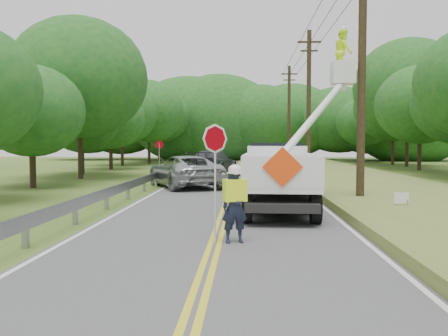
{
  "coord_description": "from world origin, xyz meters",
  "views": [
    {
      "loc": [
        0.7,
        -9.02,
        2.29
      ],
      "look_at": [
        0.0,
        6.0,
        1.5
      ],
      "focal_mm": 38.05,
      "sensor_mm": 36.0,
      "label": 1
    }
  ],
  "objects": [
    {
      "name": "road",
      "position": [
        0.0,
        14.0,
        0.01
      ],
      "size": [
        7.2,
        96.0,
        0.03
      ],
      "color": "#4E4E50",
      "rests_on": "ground"
    },
    {
      "name": "guardrail",
      "position": [
        -4.02,
        14.91,
        0.55
      ],
      "size": [
        0.18,
        48.0,
        0.77
      ],
      "color": "gray",
      "rests_on": "ground"
    },
    {
      "name": "utility_poles",
      "position": [
        5.0,
        17.02,
        5.27
      ],
      "size": [
        1.6,
        43.3,
        10.0
      ],
      "color": "black",
      "rests_on": "ground"
    },
    {
      "name": "suv_darkgrey",
      "position": [
        -1.7,
        25.64,
        0.89
      ],
      "size": [
        3.66,
        6.39,
        1.74
      ],
      "primitive_type": "imported",
      "rotation": [
        0.0,
        0.0,
        2.93
      ],
      "color": "#36393F",
      "rests_on": "road"
    },
    {
      "name": "stop_sign_permanent",
      "position": [
        -4.71,
        20.35,
        1.62
      ],
      "size": [
        0.51,
        0.17,
        2.46
      ],
      "color": "gray",
      "rests_on": "ground"
    },
    {
      "name": "ground",
      "position": [
        0.0,
        0.0,
        0.0
      ],
      "size": [
        140.0,
        140.0,
        0.0
      ],
      "primitive_type": "plane",
      "color": "#375621",
      "rests_on": "ground"
    },
    {
      "name": "bucket_truck",
      "position": [
        2.02,
        7.83,
        1.5
      ],
      "size": [
        4.15,
        6.65,
        6.49
      ],
      "color": "black",
      "rests_on": "road"
    },
    {
      "name": "treeline_left",
      "position": [
        -10.36,
        29.14,
        5.37
      ],
      "size": [
        9.86,
        55.55,
        10.28
      ],
      "color": "#332319",
      "rests_on": "ground"
    },
    {
      "name": "tall_grass_verge",
      "position": [
        7.1,
        14.0,
        0.15
      ],
      "size": [
        7.0,
        96.0,
        0.3
      ],
      "primitive_type": "cube",
      "color": "#576F2C",
      "rests_on": "ground"
    },
    {
      "name": "suv_silver",
      "position": [
        -2.48,
        15.41,
        0.84
      ],
      "size": [
        4.89,
        6.46,
        1.63
      ],
      "primitive_type": "imported",
      "rotation": [
        0.0,
        0.0,
        3.57
      ],
      "color": "#B0B3B6",
      "rests_on": "road"
    },
    {
      "name": "treeline_horizon",
      "position": [
        1.66,
        56.06,
        5.5
      ],
      "size": [
        57.53,
        14.99,
        12.45
      ],
      "color": "#1A4E1E",
      "rests_on": "ground"
    },
    {
      "name": "yard_sign",
      "position": [
        5.67,
        6.31,
        0.51
      ],
      "size": [
        0.49,
        0.1,
        0.71
      ],
      "color": "white",
      "rests_on": "ground"
    },
    {
      "name": "flagger",
      "position": [
        0.43,
        1.69,
        0.98
      ],
      "size": [
        1.06,
        0.57,
        2.7
      ],
      "color": "#191E33",
      "rests_on": "road"
    }
  ]
}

